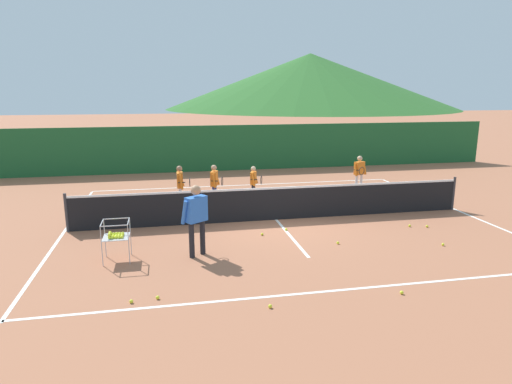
{
  "coord_description": "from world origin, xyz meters",
  "views": [
    {
      "loc": [
        -3.05,
        -12.19,
        3.72
      ],
      "look_at": [
        -0.56,
        0.23,
        0.8
      ],
      "focal_mm": 31.39,
      "sensor_mm": 36.0,
      "label": 1
    }
  ],
  "objects_px": {
    "tennis_ball_4": "(270,306)",
    "tennis_ball_5": "(262,234)",
    "tennis_ball_2": "(410,226)",
    "student_1": "(215,181)",
    "tennis_ball_0": "(443,244)",
    "tennis_ball_7": "(402,293)",
    "student_2": "(254,180)",
    "tennis_ball_6": "(286,229)",
    "tennis_ball_3": "(338,243)",
    "tennis_ball_8": "(131,301)",
    "tennis_ball_9": "(158,297)",
    "student_0": "(180,183)",
    "student_3": "(359,171)",
    "tennis_net": "(276,203)",
    "instructor": "(196,214)",
    "ball_cart": "(116,235)",
    "tennis_ball_1": "(427,226)"
  },
  "relations": [
    {
      "from": "tennis_ball_2",
      "to": "tennis_ball_6",
      "type": "bearing_deg",
      "value": 174.38
    },
    {
      "from": "tennis_ball_6",
      "to": "tennis_ball_4",
      "type": "bearing_deg",
      "value": -108.72
    },
    {
      "from": "student_0",
      "to": "tennis_ball_8",
      "type": "xyz_separation_m",
      "value": [
        -1.12,
        -6.49,
        -0.79
      ]
    },
    {
      "from": "student_0",
      "to": "tennis_ball_5",
      "type": "relative_size",
      "value": 20.09
    },
    {
      "from": "student_2",
      "to": "tennis_ball_6",
      "type": "distance_m",
      "value": 3.44
    },
    {
      "from": "student_0",
      "to": "tennis_ball_7",
      "type": "distance_m",
      "value": 8.1
    },
    {
      "from": "tennis_net",
      "to": "student_2",
      "type": "relative_size",
      "value": 9.59
    },
    {
      "from": "tennis_ball_5",
      "to": "tennis_ball_6",
      "type": "xyz_separation_m",
      "value": [
        0.72,
        0.27,
        0.0
      ]
    },
    {
      "from": "tennis_ball_2",
      "to": "tennis_ball_7",
      "type": "height_order",
      "value": "same"
    },
    {
      "from": "tennis_net",
      "to": "instructor",
      "type": "bearing_deg",
      "value": -135.22
    },
    {
      "from": "student_0",
      "to": "tennis_ball_2",
      "type": "distance_m",
      "value": 7.02
    },
    {
      "from": "tennis_ball_9",
      "to": "tennis_ball_8",
      "type": "bearing_deg",
      "value": -172.21
    },
    {
      "from": "instructor",
      "to": "tennis_ball_5",
      "type": "distance_m",
      "value": 2.29
    },
    {
      "from": "tennis_ball_4",
      "to": "tennis_ball_5",
      "type": "distance_m",
      "value": 3.97
    },
    {
      "from": "student_0",
      "to": "student_2",
      "type": "relative_size",
      "value": 1.13
    },
    {
      "from": "tennis_ball_3",
      "to": "tennis_ball_9",
      "type": "height_order",
      "value": "same"
    },
    {
      "from": "student_3",
      "to": "tennis_ball_0",
      "type": "distance_m",
      "value": 5.89
    },
    {
      "from": "tennis_ball_6",
      "to": "tennis_ball_7",
      "type": "distance_m",
      "value": 4.28
    },
    {
      "from": "student_2",
      "to": "tennis_ball_1",
      "type": "relative_size",
      "value": 17.72
    },
    {
      "from": "ball_cart",
      "to": "tennis_ball_2",
      "type": "distance_m",
      "value": 7.78
    },
    {
      "from": "tennis_ball_7",
      "to": "ball_cart",
      "type": "bearing_deg",
      "value": 152.44
    },
    {
      "from": "student_1",
      "to": "ball_cart",
      "type": "bearing_deg",
      "value": -121.16
    },
    {
      "from": "tennis_ball_0",
      "to": "tennis_ball_1",
      "type": "distance_m",
      "value": 1.49
    },
    {
      "from": "tennis_ball_8",
      "to": "student_3",
      "type": "bearing_deg",
      "value": 44.26
    },
    {
      "from": "student_1",
      "to": "student_3",
      "type": "relative_size",
      "value": 0.99
    },
    {
      "from": "tennis_ball_0",
      "to": "tennis_ball_9",
      "type": "distance_m",
      "value": 6.95
    },
    {
      "from": "tennis_net",
      "to": "tennis_ball_3",
      "type": "relative_size",
      "value": 169.88
    },
    {
      "from": "instructor",
      "to": "tennis_ball_2",
      "type": "relative_size",
      "value": 24.28
    },
    {
      "from": "tennis_net",
      "to": "tennis_ball_5",
      "type": "bearing_deg",
      "value": -117.92
    },
    {
      "from": "student_1",
      "to": "tennis_ball_4",
      "type": "height_order",
      "value": "student_1"
    },
    {
      "from": "student_1",
      "to": "tennis_ball_0",
      "type": "relative_size",
      "value": 19.77
    },
    {
      "from": "tennis_ball_7",
      "to": "tennis_ball_6",
      "type": "bearing_deg",
      "value": 105.0
    },
    {
      "from": "tennis_ball_5",
      "to": "tennis_ball_8",
      "type": "relative_size",
      "value": 1.0
    },
    {
      "from": "tennis_ball_3",
      "to": "tennis_ball_8",
      "type": "relative_size",
      "value": 1.0
    },
    {
      "from": "ball_cart",
      "to": "tennis_ball_4",
      "type": "relative_size",
      "value": 13.22
    },
    {
      "from": "tennis_ball_6",
      "to": "tennis_ball_7",
      "type": "height_order",
      "value": "same"
    },
    {
      "from": "tennis_net",
      "to": "tennis_ball_4",
      "type": "relative_size",
      "value": 169.88
    },
    {
      "from": "tennis_ball_0",
      "to": "tennis_ball_7",
      "type": "height_order",
      "value": "same"
    },
    {
      "from": "student_2",
      "to": "tennis_ball_9",
      "type": "relative_size",
      "value": 17.72
    },
    {
      "from": "tennis_ball_6",
      "to": "tennis_ball_5",
      "type": "bearing_deg",
      "value": -159.64
    },
    {
      "from": "tennis_ball_2",
      "to": "tennis_ball_0",
      "type": "bearing_deg",
      "value": -90.51
    },
    {
      "from": "ball_cart",
      "to": "tennis_ball_9",
      "type": "distance_m",
      "value": 2.36
    },
    {
      "from": "student_0",
      "to": "tennis_ball_4",
      "type": "relative_size",
      "value": 20.09
    },
    {
      "from": "tennis_ball_4",
      "to": "tennis_ball_5",
      "type": "relative_size",
      "value": 1.0
    },
    {
      "from": "tennis_ball_7",
      "to": "tennis_ball_8",
      "type": "relative_size",
      "value": 1.0
    },
    {
      "from": "student_0",
      "to": "tennis_ball_3",
      "type": "height_order",
      "value": "student_0"
    },
    {
      "from": "student_3",
      "to": "tennis_ball_9",
      "type": "bearing_deg",
      "value": -134.21
    },
    {
      "from": "tennis_ball_4",
      "to": "instructor",
      "type": "bearing_deg",
      "value": 110.73
    },
    {
      "from": "tennis_net",
      "to": "instructor",
      "type": "height_order",
      "value": "instructor"
    },
    {
      "from": "tennis_ball_2",
      "to": "student_1",
      "type": "bearing_deg",
      "value": 145.93
    }
  ]
}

